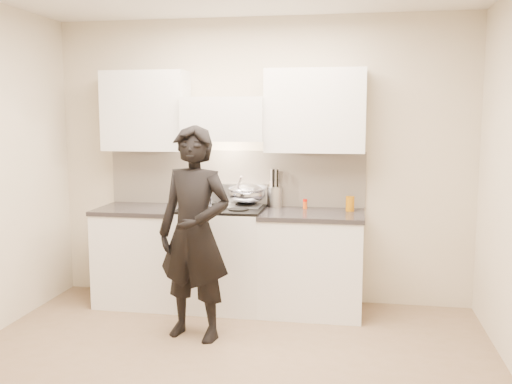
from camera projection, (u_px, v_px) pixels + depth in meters
ground_plane at (219, 375)px, 3.94m from camera, size 4.00×4.00×0.00m
room_shell at (221, 141)px, 4.10m from camera, size 4.04×3.54×2.70m
stove at (223, 257)px, 5.32m from camera, size 0.76×0.65×0.96m
counter_right at (312, 262)px, 5.18m from camera, size 0.92×0.67×0.92m
counter_left at (144, 255)px, 5.46m from camera, size 0.82×0.67×0.92m
wok at (247, 193)px, 5.35m from camera, size 0.36×0.44×0.29m
stock_pot at (197, 198)px, 5.14m from camera, size 0.37×0.29×0.18m
utensil_crock at (275, 195)px, 5.41m from camera, size 0.14×0.14×0.36m
spice_jar at (305, 204)px, 5.31m from camera, size 0.04×0.04×0.09m
oil_glass at (350, 204)px, 5.18m from camera, size 0.08×0.08×0.14m
person at (195, 233)px, 4.52m from camera, size 0.70×0.54×1.71m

